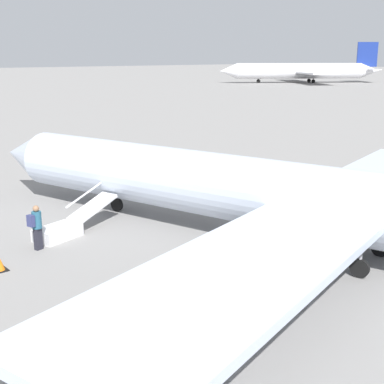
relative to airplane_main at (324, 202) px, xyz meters
name	(u,v)px	position (x,y,z in m)	size (l,w,h in m)	color
ground_plane	(295,250)	(0.97, 0.24, -2.06)	(600.00, 600.00, 0.00)	gray
airplane_main	(324,202)	(0.00, 0.00, 0.00)	(34.04, 26.49, 6.91)	silver
airplane_far_center	(303,71)	(79.33, -101.94, 1.09)	(30.36, 38.37, 10.55)	silver
boarding_stairs	(65,227)	(8.23, 6.03, -1.68)	(1.97, 4.14, 1.71)	silver
passenger	(36,225)	(7.45, 7.60, -1.06)	(0.40, 0.56, 1.74)	#23232D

